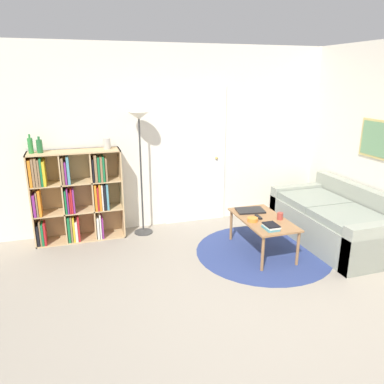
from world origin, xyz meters
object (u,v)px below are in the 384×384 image
(couch, at_px, (337,222))
(bottle_left, at_px, (30,145))
(bookshelf, at_px, (75,196))
(laptop, at_px, (250,210))
(coffee_table, at_px, (263,222))
(floor_lamp, at_px, (139,134))
(vase_on_shelf, at_px, (107,144))
(bowl, at_px, (253,219))
(cup, at_px, (280,216))
(bottle_middle, at_px, (40,146))

(couch, relative_size, bottle_left, 7.42)
(bookshelf, bearing_deg, laptop, -20.60)
(coffee_table, bearing_deg, floor_lamp, 141.52)
(bookshelf, distance_m, vase_on_shelf, 0.83)
(bowl, distance_m, vase_on_shelf, 2.15)
(floor_lamp, relative_size, vase_on_shelf, 11.87)
(coffee_table, bearing_deg, bookshelf, 153.32)
(bookshelf, height_order, coffee_table, bookshelf)
(floor_lamp, xyz_separation_m, bottle_left, (-1.37, 0.05, -0.09))
(bookshelf, relative_size, bowl, 9.39)
(floor_lamp, distance_m, cup, 2.12)
(bookshelf, bearing_deg, bottle_left, -178.79)
(coffee_table, height_order, bowl, bowl)
(bowl, height_order, cup, cup)
(floor_lamp, xyz_separation_m, laptop, (1.30, -0.77, -0.96))
(coffee_table, bearing_deg, cup, -24.92)
(laptop, xyz_separation_m, vase_on_shelf, (-1.73, 0.83, 0.84))
(bookshelf, relative_size, coffee_table, 1.24)
(coffee_table, bearing_deg, couch, -0.46)
(couch, relative_size, coffee_table, 1.80)
(bottle_left, bearing_deg, floor_lamp, -2.15)
(bookshelf, height_order, couch, bookshelf)
(floor_lamp, xyz_separation_m, coffee_table, (1.34, -1.06, -1.02))
(couch, bearing_deg, bottle_middle, 163.15)
(bookshelf, distance_m, laptop, 2.36)
(coffee_table, height_order, cup, cup)
(laptop, bearing_deg, vase_on_shelf, 154.50)
(cup, distance_m, bottle_middle, 3.15)
(floor_lamp, distance_m, bowl, 1.87)
(couch, height_order, laptop, couch)
(floor_lamp, bearing_deg, laptop, -30.46)
(cup, bearing_deg, couch, 4.74)
(floor_lamp, xyz_separation_m, bottle_middle, (-1.26, 0.06, -0.10))
(cup, xyz_separation_m, vase_on_shelf, (-1.95, 1.21, 0.81))
(couch, distance_m, cup, 0.97)
(bookshelf, xyz_separation_m, laptop, (2.20, -0.83, -0.16))
(bottle_middle, bearing_deg, bookshelf, 0.82)
(cup, relative_size, bottle_middle, 0.43)
(coffee_table, distance_m, bowl, 0.19)
(bowl, bearing_deg, bottle_middle, 154.46)
(laptop, relative_size, cup, 4.40)
(bookshelf, bearing_deg, bottle_middle, -179.18)
(bottle_middle, distance_m, vase_on_shelf, 0.83)
(coffee_table, relative_size, vase_on_shelf, 6.86)
(floor_lamp, bearing_deg, bottle_left, 177.85)
(couch, relative_size, cup, 20.12)
(laptop, distance_m, bottle_left, 2.93)
(bowl, xyz_separation_m, cup, (0.36, -0.04, 0.02))
(bookshelf, height_order, vase_on_shelf, vase_on_shelf)
(laptop, height_order, bottle_left, bottle_left)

